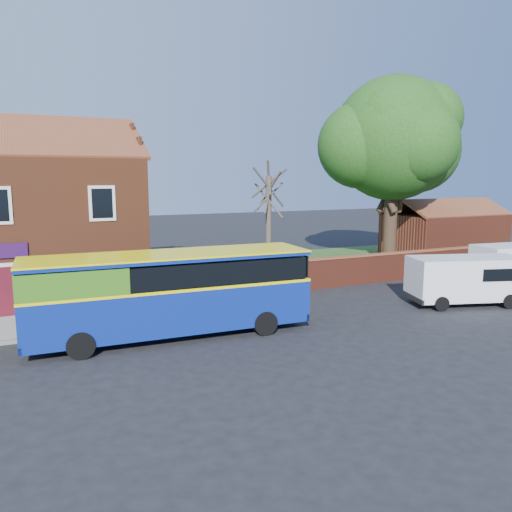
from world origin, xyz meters
name	(u,v)px	position (x,y,z in m)	size (l,w,h in m)	color
ground	(235,352)	(0.00, 0.00, 0.00)	(120.00, 120.00, 0.00)	black
pavement	(4,329)	(-7.00, 5.75, 0.06)	(18.00, 3.50, 0.12)	gray
kerb	(2,343)	(-7.00, 4.00, 0.07)	(18.00, 0.15, 0.14)	slate
grass_strip	(341,263)	(13.00, 13.00, 0.02)	(26.00, 12.00, 0.04)	#426B28
shop_building	(3,227)	(-7.02, 11.50, 3.41)	(12.30, 8.13, 10.50)	brown
boundary_wall	(402,265)	(13.00, 7.00, 0.81)	(22.00, 0.38, 1.60)	maroon
outbuilding	(444,233)	(22.00, 13.00, 1.61)	(8.20, 5.06, 4.17)	maroon
bus	(162,290)	(-1.75, 2.51, 1.73)	(10.07, 2.90, 3.04)	navy
van_near	(466,278)	(11.81, 1.46, 1.21)	(5.29, 3.33, 2.17)	white
large_tree	(393,143)	(15.55, 11.36, 7.85)	(9.83, 7.78, 11.99)	black
bare_tree	(269,222)	(6.32, 10.43, 3.22)	(2.36, 2.81, 6.28)	#4C4238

